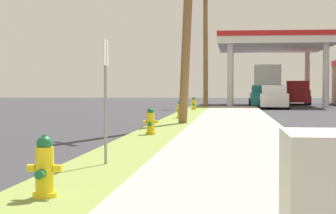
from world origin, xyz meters
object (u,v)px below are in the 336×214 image
object	(u,v)px
fire_hydrant_second	(151,123)
street_sign_post	(105,75)
car_white_by_far_pump	(274,98)
car_teal_by_near_pump	(263,97)
utility_pole_background	(206,46)
fire_hydrant_nearest	(45,170)
fire_hydrant_third	(180,110)
fire_hydrant_fourth	(194,104)
truck_black_at_far_bay	(267,87)
truck_red_at_forecourt	(298,93)
truck_silver_on_apron	(266,93)

from	to	relation	value
fire_hydrant_second	street_sign_post	world-z (taller)	street_sign_post
fire_hydrant_second	car_white_by_far_pump	world-z (taller)	car_white_by_far_pump
street_sign_post	car_teal_by_near_pump	bearing A→B (deg)	82.72
fire_hydrant_second	car_teal_by_near_pump	xyz separation A→B (m)	(4.52, 27.93, 0.28)
car_white_by_far_pump	utility_pole_background	bearing A→B (deg)	163.94
utility_pole_background	fire_hydrant_nearest	bearing A→B (deg)	-90.64
fire_hydrant_third	fire_hydrant_fourth	size ratio (longest dim) A/B	1.00
fire_hydrant_nearest	truck_black_at_far_bay	size ratio (longest dim) A/B	0.12
car_white_by_far_pump	fire_hydrant_nearest	bearing A→B (deg)	-98.41
truck_red_at_forecourt	fire_hydrant_second	bearing A→B (deg)	-102.50
fire_hydrant_third	fire_hydrant_fourth	xyz separation A→B (m)	(-0.02, 9.94, 0.00)
car_white_by_far_pump	truck_silver_on_apron	xyz separation A→B (m)	(0.28, 14.03, 0.19)
fire_hydrant_nearest	fire_hydrant_second	distance (m)	9.74
street_sign_post	fire_hydrant_second	bearing A→B (deg)	90.94
car_teal_by_near_pump	truck_red_at_forecourt	size ratio (longest dim) A/B	0.81
fire_hydrant_nearest	car_teal_by_near_pump	bearing A→B (deg)	83.21
car_teal_by_near_pump	truck_silver_on_apron	size ratio (longest dim) A/B	0.82
truck_silver_on_apron	street_sign_post	bearing A→B (deg)	-96.66
car_teal_by_near_pump	utility_pole_background	bearing A→B (deg)	-152.16
utility_pole_background	fire_hydrant_fourth	bearing A→B (deg)	-93.23
fire_hydrant_fourth	utility_pole_background	xyz separation A→B (m)	(0.39, 6.86, 3.84)
truck_red_at_forecourt	utility_pole_background	bearing A→B (deg)	-127.88
utility_pole_background	truck_silver_on_apron	size ratio (longest dim) A/B	1.48
fire_hydrant_fourth	car_white_by_far_pump	world-z (taller)	car_white_by_far_pump
fire_hydrant_third	fire_hydrant_nearest	bearing A→B (deg)	-90.09
fire_hydrant_nearest	utility_pole_background	distance (m)	35.72
fire_hydrant_fourth	truck_black_at_far_bay	world-z (taller)	truck_black_at_far_bay
truck_silver_on_apron	utility_pole_background	bearing A→B (deg)	-111.27
utility_pole_background	car_teal_by_near_pump	xyz separation A→B (m)	(4.09, 2.16, -3.57)
fire_hydrant_nearest	truck_red_at_forecourt	size ratio (longest dim) A/B	0.13
fire_hydrant_fourth	car_teal_by_near_pump	bearing A→B (deg)	63.60
car_white_by_far_pump	truck_silver_on_apron	bearing A→B (deg)	88.84
fire_hydrant_fourth	street_sign_post	size ratio (longest dim) A/B	0.35
car_white_by_far_pump	street_sign_post	bearing A→B (deg)	-99.12
car_white_by_far_pump	truck_red_at_forecourt	xyz separation A→B (m)	(2.74, 10.84, 0.19)
fire_hydrant_nearest	truck_red_at_forecourt	bearing A→B (deg)	80.18
street_sign_post	fire_hydrant_fourth	bearing A→B (deg)	90.15
fire_hydrant_nearest	car_white_by_far_pump	size ratio (longest dim) A/B	0.16
fire_hydrant_second	truck_red_at_forecourt	distance (m)	36.14
utility_pole_background	truck_black_at_far_bay	distance (m)	7.43
fire_hydrant_nearest	truck_silver_on_apron	xyz separation A→B (m)	(5.34, 48.21, 0.47)
fire_hydrant_second	fire_hydrant_fourth	world-z (taller)	same
fire_hydrant_nearest	fire_hydrant_third	world-z (taller)	same
fire_hydrant_nearest	fire_hydrant_second	world-z (taller)	same
fire_hydrant_third	utility_pole_background	xyz separation A→B (m)	(0.37, 16.80, 3.84)
fire_hydrant_second	street_sign_post	xyz separation A→B (m)	(0.11, -6.58, 1.19)
fire_hydrant_nearest	utility_pole_background	size ratio (longest dim) A/B	0.09
utility_pole_background	truck_silver_on_apron	bearing A→B (deg)	68.73
fire_hydrant_third	truck_red_at_forecourt	distance (m)	27.43
fire_hydrant_fourth	utility_pole_background	size ratio (longest dim) A/B	0.09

